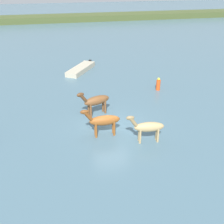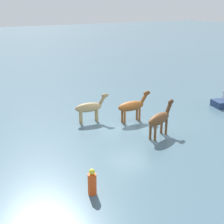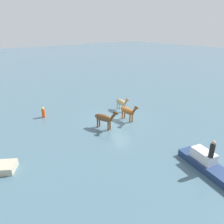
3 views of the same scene
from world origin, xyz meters
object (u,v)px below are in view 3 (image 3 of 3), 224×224
person_helmsman_aft (212,150)px  buoy_channel_marker (43,113)px  boat_launch_far (207,166)px  horse_mid_herd (128,111)px  horse_lead (122,102)px  horse_chestnut_trailing (104,118)px

person_helmsman_aft → buoy_channel_marker: (15.36, 4.97, -1.22)m
boat_launch_far → horse_mid_herd: bearing=7.2°
buoy_channel_marker → horse_lead: bearing=-116.0°
boat_launch_far → horse_chestnut_trailing: bearing=25.5°
horse_chestnut_trailing → person_helmsman_aft: 9.38m
horse_chestnut_trailing → person_helmsman_aft: person_helmsman_aft is taller
horse_lead → buoy_channel_marker: (3.73, 7.64, -0.49)m
horse_mid_herd → horse_lead: size_ratio=1.05×
horse_lead → boat_launch_far: bearing=-5.4°
buoy_channel_marker → boat_launch_far: bearing=-161.1°
person_helmsman_aft → horse_chestnut_trailing: bearing=9.4°
horse_mid_herd → horse_lead: bearing=152.9°
horse_lead → buoy_channel_marker: bearing=-109.5°
person_helmsman_aft → buoy_channel_marker: person_helmsman_aft is taller
horse_lead → person_helmsman_aft: 11.96m
horse_mid_herd → person_helmsman_aft: person_helmsman_aft is taller
horse_lead → buoy_channel_marker: 8.51m
horse_mid_herd → person_helmsman_aft: size_ratio=2.06×
horse_lead → horse_chestnut_trailing: (-2.40, 4.20, 0.09)m
boat_launch_far → person_helmsman_aft: 1.45m
boat_launch_far → person_helmsman_aft: bearing=138.8°
horse_lead → boat_launch_far: horse_lead is taller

